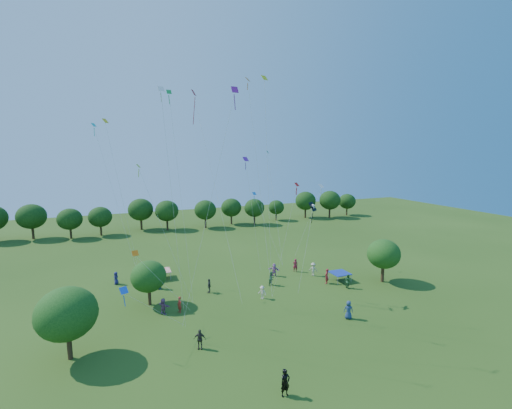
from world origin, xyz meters
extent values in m
plane|color=#315218|center=(0.00, 0.00, 0.00)|extent=(160.00, 160.00, 0.00)
cylinder|color=#422B19|center=(-17.08, 11.01, 0.92)|extent=(0.38, 0.38, 1.85)
ellipsoid|color=#205117|center=(-17.08, 11.01, 3.80)|extent=(4.59, 4.59, 4.13)
cylinder|color=#422B19|center=(-10.37, 18.81, 0.81)|extent=(0.33, 0.33, 1.61)
ellipsoid|color=#205117|center=(-10.37, 18.81, 3.19)|extent=(3.71, 3.71, 3.34)
cylinder|color=#422B19|center=(17.54, 14.75, 0.96)|extent=(0.39, 0.39, 1.92)
ellipsoid|color=#205117|center=(17.54, 14.75, 3.65)|extent=(4.06, 4.06, 3.65)
cylinder|color=#422B19|center=(-28.36, 56.56, 1.08)|extent=(0.44, 0.44, 2.15)
ellipsoid|color=#193F12|center=(-28.36, 56.56, 4.35)|extent=(5.17, 5.17, 4.65)
cylinder|color=#422B19|center=(-21.78, 54.28, 0.93)|extent=(0.38, 0.38, 1.87)
ellipsoid|color=#193F12|center=(-21.78, 54.28, 3.77)|extent=(4.48, 4.48, 4.03)
cylinder|color=#422B19|center=(-16.56, 54.89, 0.92)|extent=(0.38, 0.38, 1.84)
ellipsoid|color=#193F12|center=(-16.56, 54.89, 3.72)|extent=(4.42, 4.42, 3.98)
cylinder|color=#422B19|center=(-8.83, 57.29, 1.07)|extent=(0.44, 0.44, 2.14)
ellipsoid|color=#193F12|center=(-8.83, 57.29, 4.33)|extent=(5.14, 5.14, 4.63)
cylinder|color=#422B19|center=(-3.73, 55.12, 1.01)|extent=(0.42, 0.42, 2.03)
ellipsoid|color=#193F12|center=(-3.73, 55.12, 4.09)|extent=(4.86, 4.86, 4.37)
cylinder|color=#422B19|center=(4.25, 54.00, 0.98)|extent=(0.40, 0.40, 1.96)
ellipsoid|color=#193F12|center=(4.25, 54.00, 3.96)|extent=(4.71, 4.71, 4.24)
cylinder|color=#422B19|center=(10.62, 55.53, 0.96)|extent=(0.39, 0.39, 1.91)
ellipsoid|color=#193F12|center=(10.62, 55.53, 3.87)|extent=(4.59, 4.59, 4.13)
cylinder|color=#422B19|center=(15.42, 53.36, 0.94)|extent=(0.39, 0.39, 1.89)
ellipsoid|color=#193F12|center=(15.42, 53.36, 3.82)|extent=(4.54, 4.54, 4.08)
cylinder|color=#422B19|center=(22.08, 55.90, 0.79)|extent=(0.33, 0.33, 1.58)
ellipsoid|color=#193F12|center=(22.08, 55.90, 3.20)|extent=(3.80, 3.80, 3.42)
cylinder|color=#422B19|center=(30.27, 56.13, 1.07)|extent=(0.44, 0.44, 2.13)
ellipsoid|color=#193F12|center=(30.27, 56.13, 4.31)|extent=(5.12, 5.12, 4.61)
cylinder|color=#422B19|center=(36.10, 54.14, 1.09)|extent=(0.45, 0.45, 2.18)
ellipsoid|color=#193F12|center=(36.10, 54.14, 4.41)|extent=(5.24, 5.24, 4.72)
cylinder|color=#422B19|center=(42.14, 55.19, 0.91)|extent=(0.37, 0.37, 1.81)
ellipsoid|color=#193F12|center=(42.14, 55.19, 3.66)|extent=(4.35, 4.35, 3.91)
cube|color=red|center=(-8.24, 26.32, 1.05)|extent=(2.20, 2.20, 0.08)
cylinder|color=#999999|center=(-9.24, 25.32, 0.55)|extent=(0.05, 0.05, 1.10)
cylinder|color=#999999|center=(-7.24, 25.32, 0.55)|extent=(0.05, 0.05, 1.10)
cylinder|color=#999999|center=(-9.24, 27.32, 0.55)|extent=(0.05, 0.05, 1.10)
cylinder|color=#999999|center=(-7.24, 27.32, 0.55)|extent=(0.05, 0.05, 1.10)
cube|color=navy|center=(12.71, 17.00, 1.05)|extent=(2.20, 2.20, 0.08)
cylinder|color=#999999|center=(11.71, 16.00, 0.55)|extent=(0.05, 0.05, 1.10)
cylinder|color=#999999|center=(13.71, 16.00, 0.55)|extent=(0.05, 0.05, 1.10)
cylinder|color=#999999|center=(11.71, 18.00, 0.55)|extent=(0.05, 0.05, 1.10)
cylinder|color=#999999|center=(13.71, 18.00, 0.55)|extent=(0.05, 0.05, 1.10)
imported|color=black|center=(-3.15, 0.91, 0.95)|extent=(0.76, 0.54, 1.91)
imported|color=navy|center=(7.49, 8.28, 0.91)|extent=(1.02, 0.87, 1.82)
imported|color=maroon|center=(9.09, 22.18, 0.91)|extent=(0.79, 0.64, 1.82)
imported|color=#275B2F|center=(12.24, 14.70, 0.86)|extent=(0.51, 0.88, 1.72)
imported|color=beige|center=(1.43, 15.72, 0.75)|extent=(0.96, 1.03, 1.49)
imported|color=#433F36|center=(-3.64, 19.59, 0.83)|extent=(0.83, 1.07, 1.67)
imported|color=#A660A5|center=(5.68, 21.71, 0.85)|extent=(1.51, 1.53, 1.69)
imported|color=navy|center=(-13.73, 26.42, 0.79)|extent=(0.75, 0.88, 1.58)
imported|color=maroon|center=(-7.69, 15.80, 0.84)|extent=(0.59, 0.72, 1.67)
imported|color=#204C2B|center=(4.04, 18.91, 0.86)|extent=(0.96, 0.79, 1.72)
imported|color=#BAB194|center=(10.55, 19.88, 0.89)|extent=(1.20, 1.18, 1.77)
imported|color=#37332C|center=(-7.23, 8.57, 0.85)|extent=(1.09, 0.81, 1.70)
imported|color=#874F80|center=(-9.28, 16.07, 0.83)|extent=(1.36, 1.58, 1.66)
imported|color=navy|center=(-8.97, 22.95, 0.92)|extent=(0.59, 0.96, 1.83)
imported|color=maroon|center=(10.67, 16.89, 0.95)|extent=(0.82, 0.82, 1.89)
cube|color=black|center=(6.61, 13.97, 10.40)|extent=(1.23, 1.13, 0.94)
cube|color=black|center=(6.61, 14.02, 9.12)|extent=(0.10, 0.27, 1.18)
sphere|color=white|center=(6.61, 13.91, 10.50)|extent=(0.34, 0.34, 0.34)
cylinder|color=white|center=(6.61, 13.91, 10.22)|extent=(0.25, 0.48, 0.32)
cylinder|color=white|center=(6.61, 13.91, 10.22)|extent=(0.25, 0.48, 0.32)
cylinder|color=beige|center=(5.51, 13.43, 5.62)|extent=(2.23, 1.11, 8.65)
cube|color=red|center=(-4.47, 21.44, 22.77)|extent=(0.70, 0.84, 0.65)
cube|color=red|center=(-4.47, 21.49, 20.81)|extent=(0.23, 0.63, 2.94)
cylinder|color=beige|center=(-3.23, 17.10, 11.88)|extent=(2.51, 8.70, 21.17)
cube|color=orange|center=(-11.74, 14.07, 7.21)|extent=(0.62, 0.49, 0.42)
cylinder|color=beige|center=(-9.41, 13.65, 4.14)|extent=(4.66, 0.86, 5.69)
cube|color=orange|center=(-0.31, 15.45, 23.37)|extent=(0.67, 0.67, 0.41)
cube|color=orange|center=(-0.31, 15.50, 22.70)|extent=(0.06, 0.15, 0.64)
cylinder|color=beige|center=(0.63, 14.39, 12.22)|extent=(1.90, 2.14, 21.84)
cube|color=#D1CB12|center=(-0.15, 11.59, 22.79)|extent=(0.67, 0.55, 0.45)
cylinder|color=beige|center=(0.67, 12.41, 11.93)|extent=(1.67, 1.66, 21.26)
cube|color=#178349|center=(5.96, 24.66, 16.28)|extent=(0.45, 0.48, 0.36)
cylinder|color=beige|center=(6.42, 23.11, 8.70)|extent=(0.93, 3.12, 14.81)
cube|color=blue|center=(-12.85, 9.65, 5.57)|extent=(0.70, 0.60, 0.46)
cube|color=blue|center=(-12.85, 9.70, 4.68)|extent=(0.14, 0.24, 1.02)
cylinder|color=beige|center=(-10.51, 10.12, 3.31)|extent=(4.68, 0.96, 4.04)
cube|color=#631892|center=(0.60, 18.60, 15.48)|extent=(0.73, 0.61, 0.47)
cube|color=#631892|center=(0.60, 18.65, 14.68)|extent=(0.13, 0.19, 0.81)
cylinder|color=beige|center=(1.97, 19.68, 8.26)|extent=(2.76, 2.19, 13.92)
cube|color=silver|center=(13.62, 23.27, 11.56)|extent=(0.73, 0.63, 0.45)
cube|color=silver|center=(13.62, 23.32, 10.70)|extent=(0.14, 0.22, 0.94)
cylinder|color=beige|center=(11.98, 23.98, 6.30)|extent=(3.31, 1.43, 10.01)
cube|color=#0CB8B5|center=(-15.23, 29.89, 19.59)|extent=(0.63, 0.67, 0.43)
cube|color=#0CB8B5|center=(-15.23, 29.94, 18.72)|extent=(0.09, 0.24, 1.03)
cylinder|color=beige|center=(-13.18, 27.00, 10.33)|extent=(4.11, 5.81, 18.06)
cube|color=red|center=(1.92, 9.06, 13.39)|extent=(0.52, 0.48, 0.32)
cube|color=red|center=(1.92, 9.11, 12.78)|extent=(0.10, 0.17, 0.69)
cylinder|color=beige|center=(1.66, 11.00, 7.26)|extent=(0.55, 3.91, 11.92)
cube|color=yellow|center=(-13.80, 26.12, 19.81)|extent=(0.74, 0.79, 0.51)
cylinder|color=beige|center=(-12.42, 25.33, 10.42)|extent=(2.77, 1.60, 18.23)
cube|color=#C1D713|center=(-10.93, 16.90, 14.93)|extent=(0.44, 0.52, 0.34)
cube|color=#C1D713|center=(-10.93, 16.95, 14.25)|extent=(0.13, 0.19, 0.80)
cylinder|color=beige|center=(-8.76, 15.85, 8.02)|extent=(4.36, 2.14, 13.45)
cube|color=green|center=(-7.60, 18.40, 22.19)|extent=(0.53, 0.34, 0.43)
cube|color=green|center=(-7.60, 18.45, 21.44)|extent=(0.16, 0.20, 0.88)
cylinder|color=beige|center=(-7.04, 16.63, 11.64)|extent=(1.13, 3.57, 20.69)
cube|color=blue|center=(4.44, 25.68, 10.64)|extent=(0.58, 0.49, 0.37)
cube|color=blue|center=(4.44, 25.73, 9.95)|extent=(0.14, 0.18, 0.73)
cylinder|color=beige|center=(5.65, 23.61, 5.86)|extent=(2.45, 4.15, 9.14)
cube|color=#8F1784|center=(-3.62, 9.59, 21.22)|extent=(0.61, 0.34, 0.53)
cube|color=#8F1784|center=(-3.62, 9.64, 20.25)|extent=(0.22, 0.25, 1.20)
cylinder|color=beige|center=(-5.97, 10.02, 11.14)|extent=(4.71, 0.88, 19.68)
cube|color=silver|center=(-9.38, 10.06, 20.99)|extent=(0.54, 0.41, 0.38)
cube|color=silver|center=(-9.38, 10.11, 20.34)|extent=(0.14, 0.17, 0.69)
cylinder|color=beige|center=(-8.74, 10.09, 11.04)|extent=(1.29, 0.08, 19.49)
camera|label=1|loc=(-12.72, -17.66, 16.17)|focal=24.00mm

